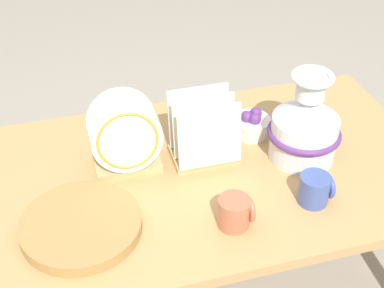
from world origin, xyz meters
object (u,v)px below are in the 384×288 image
Objects in this scene: dish_rack_square_plates at (204,138)px; mug_cobalt_glaze at (316,189)px; ceramic_vase at (305,125)px; fruit_bowl at (251,124)px; mug_terracotta_glaze at (236,212)px; wicker_charger_stack at (81,225)px; dish_rack_round_plates at (126,142)px.

dish_rack_square_plates is 0.38m from mug_cobalt_glaze.
ceramic_vase is 2.33× the size of fruit_bowl.
mug_cobalt_glaze and mug_terracotta_glaze have the same top height.
fruit_bowl is (0.20, 0.09, -0.04)m from dish_rack_square_plates.
wicker_charger_stack is at bearing 174.32° from mug_cobalt_glaze.
wicker_charger_stack is (-0.42, -0.22, -0.06)m from dish_rack_square_plates.
ceramic_vase is at bearing 10.92° from wicker_charger_stack.
fruit_bowl is (0.20, 0.40, -0.01)m from mug_terracotta_glaze.
dish_rack_square_plates reaches higher than wicker_charger_stack.
ceramic_vase is at bearing 75.29° from mug_cobalt_glaze.
ceramic_vase reaches higher than fruit_bowl.
dish_rack_square_plates is 0.67× the size of wicker_charger_stack.
mug_cobalt_glaze is at bearing -5.68° from wicker_charger_stack.
mug_cobalt_glaze is (0.50, -0.31, -0.05)m from dish_rack_round_plates.
mug_cobalt_glaze is 1.00× the size of mug_terracotta_glaze.
mug_terracotta_glaze is at bearing -53.92° from dish_rack_round_plates.
wicker_charger_stack is at bearing -152.41° from dish_rack_square_plates.
mug_terracotta_glaze is at bearing -90.28° from dish_rack_square_plates.
mug_cobalt_glaze reaches higher than wicker_charger_stack.
dish_rack_square_plates is at bearing 131.68° from mug_cobalt_glaze.
mug_cobalt_glaze is at bearing -31.64° from dish_rack_round_plates.
mug_terracotta_glaze is (0.42, -0.09, 0.03)m from wicker_charger_stack.
dish_rack_round_plates is 2.48× the size of mug_terracotta_glaze.
mug_cobalt_glaze is (0.67, -0.07, 0.03)m from wicker_charger_stack.
ceramic_vase reaches higher than dish_rack_round_plates.
mug_terracotta_glaze is (-0.31, -0.23, -0.08)m from ceramic_vase.
ceramic_vase reaches higher than wicker_charger_stack.
mug_terracotta_glaze is (0.24, -0.33, -0.05)m from dish_rack_round_plates.
wicker_charger_stack is at bearing -153.70° from fruit_bowl.
dish_rack_square_plates reaches higher than mug_terracotta_glaze.
dish_rack_square_plates reaches higher than mug_cobalt_glaze.
dish_rack_square_plates is at bearing 27.59° from wicker_charger_stack.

